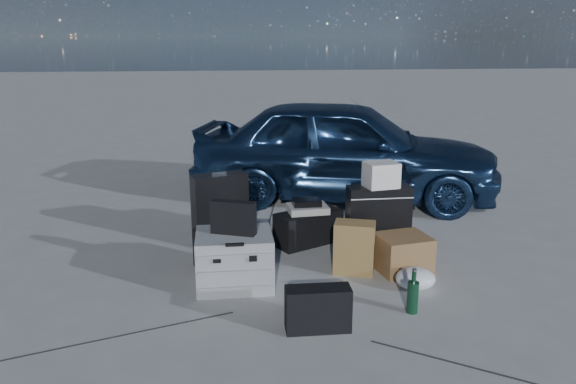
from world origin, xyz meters
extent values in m
plane|color=#B2B1AC|center=(0.00, 0.00, 0.00)|extent=(60.00, 60.00, 0.00)
imported|color=navy|center=(0.79, 2.64, 0.62)|extent=(3.93, 2.44, 1.25)
cube|color=gray|center=(-0.63, 0.25, 0.22)|extent=(0.61, 0.50, 0.44)
cube|color=black|center=(-0.63, 0.25, 0.58)|extent=(0.37, 0.21, 0.27)
cube|color=black|center=(-0.77, 0.63, 0.17)|extent=(0.43, 0.27, 0.34)
cube|color=black|center=(-0.74, 1.26, 0.34)|extent=(0.56, 0.35, 0.69)
cube|color=black|center=(0.67, 0.68, 0.34)|extent=(0.56, 0.21, 0.68)
cube|color=silver|center=(0.68, 0.66, 0.79)|extent=(0.31, 0.27, 0.22)
cube|color=black|center=(0.11, 1.12, 0.16)|extent=(0.70, 0.54, 0.32)
cube|color=silver|center=(0.10, 1.12, 0.36)|extent=(0.40, 0.31, 0.07)
cube|color=black|center=(0.09, 1.13, 0.42)|extent=(0.27, 0.20, 0.06)
cube|color=olive|center=(0.39, 0.38, 0.23)|extent=(0.38, 0.30, 0.45)
cube|color=brown|center=(0.81, 0.37, 0.16)|extent=(0.48, 0.44, 0.32)
ellipsoid|color=white|center=(0.80, 0.01, 0.09)|extent=(0.35, 0.30, 0.18)
cube|color=black|center=(-0.08, -0.55, 0.16)|extent=(0.45, 0.17, 0.31)
cylinder|color=#0E311D|center=(0.65, -0.38, 0.16)|extent=(0.10, 0.10, 0.33)
camera|label=1|loc=(-0.69, -3.98, 1.96)|focal=35.00mm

